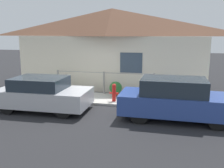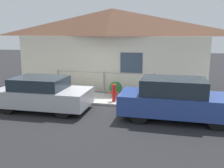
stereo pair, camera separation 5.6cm
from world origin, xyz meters
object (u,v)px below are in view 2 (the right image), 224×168
(car_left, at_px, (43,94))
(potted_plant_by_fence, at_px, (64,87))
(car_right, at_px, (176,100))
(potted_plant_near_hydrant, at_px, (116,88))
(fire_hydrant, at_px, (114,92))

(car_left, distance_m, potted_plant_by_fence, 2.44)
(car_right, bearing_deg, potted_plant_near_hydrant, 139.21)
(fire_hydrant, xyz_separation_m, potted_plant_by_fence, (-2.70, 0.89, -0.08))
(car_right, distance_m, potted_plant_near_hydrant, 3.61)
(potted_plant_near_hydrant, bearing_deg, potted_plant_by_fence, 179.60)
(car_left, distance_m, car_right, 5.13)
(car_right, relative_size, fire_hydrant, 5.23)
(fire_hydrant, relative_size, potted_plant_by_fence, 1.30)
(car_right, bearing_deg, fire_hydrant, 150.39)
(fire_hydrant, bearing_deg, car_left, -149.16)
(car_right, distance_m, fire_hydrant, 3.00)
(car_right, height_order, potted_plant_near_hydrant, car_right)
(potted_plant_near_hydrant, bearing_deg, fire_hydrant, -82.90)
(car_right, bearing_deg, potted_plant_by_fence, 156.40)
(car_right, relative_size, potted_plant_near_hydrant, 5.83)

